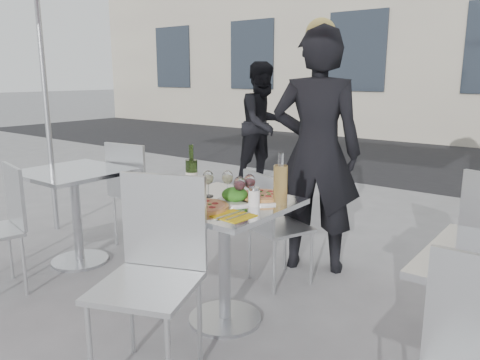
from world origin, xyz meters
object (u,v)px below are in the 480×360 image
Objects in this scene: wineglass_red_a at (239,185)px; main_table at (224,236)px; sugar_shaker at (254,197)px; chair_far at (270,219)px; pedestrian_a at (264,124)px; pizza_far at (262,196)px; wineglass_white_b at (227,178)px; chair_near at (155,260)px; wineglass_white_a at (208,178)px; side_table_left at (75,197)px; woman_diner at (316,152)px; pizza_near at (200,207)px; carafe at (280,183)px; wineglass_red_b at (250,182)px; salad_plate at (235,196)px; wine_bottle at (192,174)px; side_chair_lfar at (135,186)px; napkin_left at (158,203)px; side_chair_lnear at (0,219)px; napkin_right at (234,216)px.

main_table is at bearing -166.29° from wineglass_red_a.
chair_far is at bearing 115.09° from sugar_shaker.
pedestrian_a is 10.41× the size of wineglass_red_a.
wineglass_white_b is at bearing -161.76° from pizza_far.
sugar_shaker is (0.16, 0.60, 0.22)m from chair_near.
sugar_shaker is 0.35m from wineglass_white_a.
side_table_left is 0.42× the size of woman_diner.
pedestrian_a is 5.17× the size of pizza_near.
wineglass_white_b is 0.18m from wineglass_red_a.
carafe is 0.17m from sugar_shaker.
wineglass_red_b reaches higher than pizza_near.
wineglass_red_a reaches higher than main_table.
side_table_left is at bearing -173.85° from pizza_far.
wineglass_white_b is (-0.05, 0.30, 0.10)m from pizza_near.
salad_plate is 0.75× the size of wine_bottle.
wine_bottle is (1.11, -0.47, 0.32)m from side_chair_lfar.
wine_bottle is 0.16m from wineglass_white_a.
wineglass_white_a reaches higher than pizza_far.
carafe is (0.29, 0.35, 0.11)m from pizza_near.
pedestrian_a is at bearing 123.94° from sugar_shaker.
woman_diner is at bearing 84.90° from wineglass_white_b.
salad_plate is at bearing -2.08° from wineglass_white_a.
main_table is at bearing -150.83° from carafe.
sugar_shaker is (0.20, 0.23, 0.04)m from pizza_near.
wine_bottle is at bearing -170.80° from carafe.
pedestrian_a is 3.76m from salad_plate.
pizza_near is at bearing -131.99° from sugar_shaker.
carafe is 1.35× the size of napkin_left.
pedestrian_a reaches higher than side_chair_lnear.
carafe is at bearing 29.17° from main_table.
wineglass_white_a is 0.12m from wineglass_white_b.
pedestrian_a is at bearing -32.23° from chair_far.
chair_far is 3.72× the size of salad_plate.
side_table_left is 1.63m from wineglass_red_a.
pedestrian_a is (-1.97, 2.16, -0.08)m from woman_diner.
wineglass_white_a is (-0.29, -0.14, 0.09)m from pizza_far.
napkin_left is at bearing -147.71° from sugar_shaker.
napkin_right is at bearing -25.41° from wine_bottle.
pizza_near reaches higher than napkin_left.
pizza_far is at bearing 51.68° from main_table.
wineglass_red_a is (0.06, 0.59, 0.28)m from chair_near.
side_chair_lfar is at bearing 158.69° from wineglass_white_a.
pizza_near is at bearing -135.21° from pedestrian_a.
wineglass_red_a is at bearing 0.82° from side_table_left.
pedestrian_a is at bearing 124.56° from pizza_far.
pedestrian_a is at bearing 119.52° from wineglass_white_a.
woman_diner is at bearing 95.02° from wineglass_red_b.
wineglass_white_a is 0.26m from wineglass_red_b.
wineglass_white_a is at bearing -164.40° from carafe.
wineglass_red_a is (-0.05, -0.15, 0.09)m from pizza_far.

